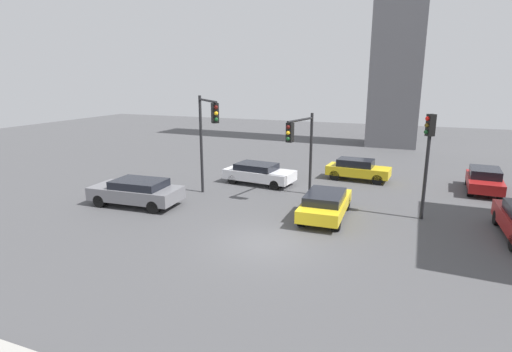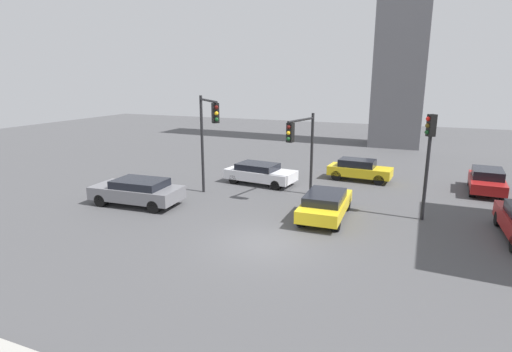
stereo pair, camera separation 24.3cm
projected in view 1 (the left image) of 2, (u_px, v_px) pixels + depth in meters
ground_plane at (266, 243)px, 16.60m from camera, size 92.25×92.25×0.00m
traffic_light_0 at (428, 147)px, 18.59m from camera, size 0.49×0.45×5.00m
traffic_light_1 at (300, 141)px, 21.73m from camera, size 0.80×2.76×4.68m
traffic_light_2 at (207, 127)px, 21.74m from camera, size 2.33×2.36×5.63m
car_0 at (259, 173)px, 25.66m from camera, size 4.56×2.40×1.30m
car_1 at (357, 169)px, 26.54m from camera, size 4.11×1.88×1.40m
car_2 at (137, 191)px, 21.31m from camera, size 4.86×2.37×1.40m
car_4 at (484, 180)px, 23.88m from camera, size 2.01×4.16×1.38m
car_5 at (325, 204)px, 19.39m from camera, size 2.05×4.54×1.31m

